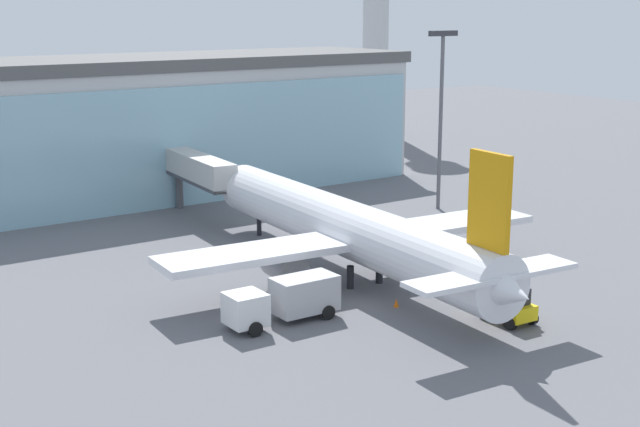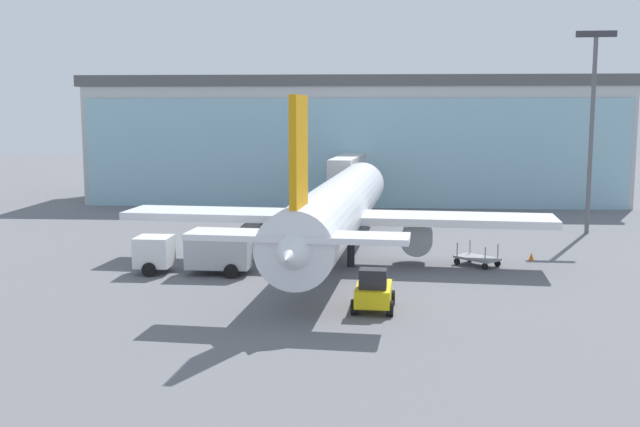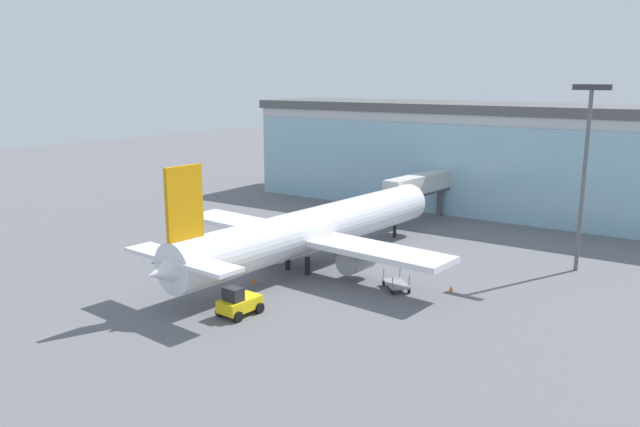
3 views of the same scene
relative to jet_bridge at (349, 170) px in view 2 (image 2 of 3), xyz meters
The scene contains 10 objects.
ground 28.64m from the jet_bridge, 90.72° to the right, with size 240.00×240.00×0.00m, color slate.
terminal_building 13.13m from the jet_bridge, 91.56° to the left, with size 60.37×18.34×14.00m.
jet_bridge is the anchor object (origin of this frame).
apron_light_mast 23.45m from the jet_bridge, 23.31° to the right, with size 3.20×0.40×16.73m.
airplane 22.80m from the jet_bridge, 87.52° to the right, with size 29.09×36.73×11.07m.
catering_truck 29.26m from the jet_bridge, 104.73° to the right, with size 7.35×2.66×2.65m.
baggage_cart 26.12m from the jet_bridge, 66.07° to the right, with size 3.17×3.03×1.50m.
pushback_tug 36.04m from the jet_bridge, 83.49° to the right, with size 2.20×3.23×2.30m.
safety_cone_nose 29.91m from the jet_bridge, 90.05° to the right, with size 0.36×0.36×0.55m, color orange.
safety_cone_wingtip 26.06m from the jet_bridge, 56.03° to the right, with size 0.36×0.36×0.55m, color orange.
Camera 2 is at (6.02, -45.29, 10.37)m, focal length 42.00 mm.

